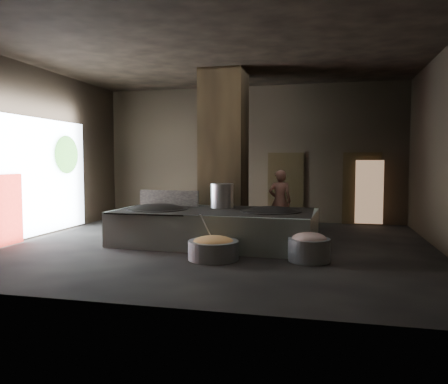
% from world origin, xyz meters
% --- Properties ---
extents(floor, '(10.00, 9.00, 0.10)m').
position_xyz_m(floor, '(0.00, 0.00, -0.05)').
color(floor, black).
rests_on(floor, ground).
extents(ceiling, '(10.00, 9.00, 0.10)m').
position_xyz_m(ceiling, '(0.00, 0.00, 4.55)').
color(ceiling, black).
rests_on(ceiling, back_wall).
extents(back_wall, '(10.00, 0.10, 4.50)m').
position_xyz_m(back_wall, '(0.00, 4.55, 2.25)').
color(back_wall, black).
rests_on(back_wall, ground).
extents(front_wall, '(10.00, 0.10, 4.50)m').
position_xyz_m(front_wall, '(0.00, -4.55, 2.25)').
color(front_wall, black).
rests_on(front_wall, ground).
extents(left_wall, '(0.10, 9.00, 4.50)m').
position_xyz_m(left_wall, '(-5.05, 0.00, 2.25)').
color(left_wall, black).
rests_on(left_wall, ground).
extents(pillar, '(1.20, 1.20, 4.50)m').
position_xyz_m(pillar, '(-0.30, 1.90, 2.25)').
color(pillar, black).
rests_on(pillar, ground).
extents(hearth_platform, '(4.88, 2.53, 0.83)m').
position_xyz_m(hearth_platform, '(-0.11, 0.12, 0.41)').
color(hearth_platform, silver).
rests_on(hearth_platform, ground).
extents(platform_cap, '(4.66, 2.24, 0.03)m').
position_xyz_m(platform_cap, '(-0.11, 0.12, 0.82)').
color(platform_cap, black).
rests_on(platform_cap, hearth_platform).
extents(wok_left, '(1.50, 1.50, 0.41)m').
position_xyz_m(wok_left, '(-1.56, 0.07, 0.75)').
color(wok_left, black).
rests_on(wok_left, hearth_platform).
extents(wok_left_rim, '(1.53, 1.53, 0.05)m').
position_xyz_m(wok_left_rim, '(-1.56, 0.07, 0.82)').
color(wok_left_rim, black).
rests_on(wok_left_rim, hearth_platform).
extents(wok_right, '(1.40, 1.40, 0.39)m').
position_xyz_m(wok_right, '(1.24, 0.17, 0.75)').
color(wok_right, black).
rests_on(wok_right, hearth_platform).
extents(wok_right_rim, '(1.43, 1.43, 0.05)m').
position_xyz_m(wok_right_rim, '(1.24, 0.17, 0.82)').
color(wok_right_rim, black).
rests_on(wok_right_rim, hearth_platform).
extents(stock_pot, '(0.58, 0.58, 0.62)m').
position_xyz_m(stock_pot, '(-0.06, 0.67, 1.13)').
color(stock_pot, '#B7BCC0').
rests_on(stock_pot, hearth_platform).
extents(splash_guard, '(1.66, 0.15, 0.41)m').
position_xyz_m(splash_guard, '(-1.56, 0.87, 1.03)').
color(splash_guard, black).
rests_on(splash_guard, hearth_platform).
extents(cook, '(0.70, 0.50, 1.76)m').
position_xyz_m(cook, '(1.24, 2.26, 0.88)').
color(cook, '#8B5646').
rests_on(cook, ground).
extents(veg_basin, '(1.32, 1.32, 0.38)m').
position_xyz_m(veg_basin, '(0.27, -1.47, 0.19)').
color(veg_basin, gray).
rests_on(veg_basin, ground).
extents(veg_fill, '(0.85, 0.85, 0.26)m').
position_xyz_m(veg_fill, '(0.27, -1.47, 0.35)').
color(veg_fill, tan).
rests_on(veg_fill, veg_basin).
extents(ladle, '(0.31, 0.32, 0.74)m').
position_xyz_m(ladle, '(0.12, -1.32, 0.55)').
color(ladle, '#B7BCC0').
rests_on(ladle, veg_basin).
extents(meat_basin, '(1.09, 1.09, 0.46)m').
position_xyz_m(meat_basin, '(2.19, -1.19, 0.23)').
color(meat_basin, gray).
rests_on(meat_basin, ground).
extents(meat_fill, '(0.69, 0.69, 0.27)m').
position_xyz_m(meat_fill, '(2.19, -1.19, 0.45)').
color(meat_fill, '#B3756B').
rests_on(meat_fill, meat_basin).
extents(doorway_near, '(1.18, 0.08, 2.38)m').
position_xyz_m(doorway_near, '(1.20, 4.45, 1.10)').
color(doorway_near, black).
rests_on(doorway_near, ground).
extents(doorway_near_glow, '(0.78, 0.04, 1.84)m').
position_xyz_m(doorway_near_glow, '(1.26, 4.65, 1.05)').
color(doorway_near_glow, '#8C6647').
rests_on(doorway_near_glow, ground).
extents(doorway_far, '(1.18, 0.08, 2.38)m').
position_xyz_m(doorway_far, '(3.60, 4.45, 1.10)').
color(doorway_far, black).
rests_on(doorway_far, ground).
extents(doorway_far_glow, '(0.84, 0.04, 1.99)m').
position_xyz_m(doorway_far_glow, '(3.81, 4.22, 1.05)').
color(doorway_far_glow, '#8C6647').
rests_on(doorway_far_glow, ground).
extents(left_opening, '(0.04, 4.20, 3.10)m').
position_xyz_m(left_opening, '(-4.95, 0.20, 1.60)').
color(left_opening, white).
rests_on(left_opening, ground).
extents(pavilion_sliver, '(0.05, 0.90, 1.70)m').
position_xyz_m(pavilion_sliver, '(-4.88, -1.10, 0.85)').
color(pavilion_sliver, maroon).
rests_on(pavilion_sliver, ground).
extents(tree_silhouette, '(0.28, 1.10, 1.10)m').
position_xyz_m(tree_silhouette, '(-4.85, 1.30, 2.20)').
color(tree_silhouette, '#194714').
rests_on(tree_silhouette, left_opening).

